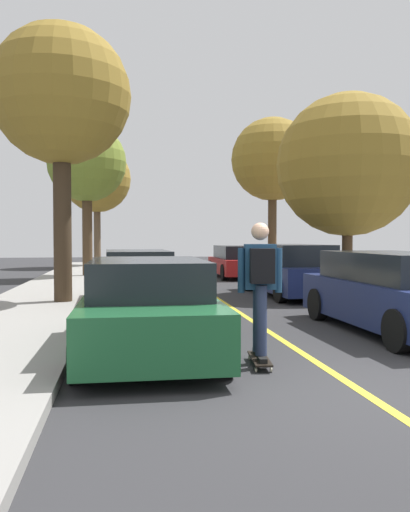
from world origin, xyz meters
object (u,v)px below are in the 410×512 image
(parked_car_left_near, at_px, (137,278))
(street_tree_left_far, at_px, (97,179))
(parked_car_right_nearest, at_px, (396,292))
(street_tree_left_nearest, at_px, (61,97))
(parked_car_right_far, at_px, (238,262))
(parked_car_right_near, at_px, (291,271))
(street_tree_right_near, at_px, (273,160))
(parked_car_left_nearest, at_px, (148,308))
(skateboarder, at_px, (260,281))
(street_tree_right_nearest, at_px, (348,165))
(street_tree_left_near, at_px, (87,163))
(skateboard, at_px, (260,359))

(parked_car_left_near, bearing_deg, street_tree_left_far, 96.06)
(parked_car_right_nearest, height_order, street_tree_left_far, street_tree_left_far)
(street_tree_left_nearest, xyz_separation_m, street_tree_left_far, (0.00, 16.96, -0.08))
(parked_car_right_far, height_order, street_tree_left_far, street_tree_left_far)
(parked_car_right_near, relative_size, street_tree_left_far, 0.68)
(street_tree_right_near, bearing_deg, parked_car_left_nearest, -112.51)
(parked_car_right_nearest, bearing_deg, skateboarder, -146.12)
(parked_car_left_near, xyz_separation_m, parked_car_right_nearest, (4.42, -4.50, 0.05))
(parked_car_left_nearest, bearing_deg, skateboarder, -33.68)
(street_tree_left_nearest, distance_m, street_tree_right_nearest, 8.25)
(parked_car_left_near, bearing_deg, parked_car_right_far, 62.09)
(street_tree_right_nearest, bearing_deg, street_tree_left_near, 138.42)
(street_tree_left_near, height_order, skateboarder, street_tree_left_near)
(parked_car_right_far, height_order, street_tree_left_near, street_tree_left_near)
(street_tree_left_near, relative_size, skateboard, 7.17)
(skateboard, bearing_deg, street_tree_left_nearest, 116.72)
(street_tree_right_nearest, bearing_deg, street_tree_left_nearest, -168.30)
(street_tree_right_nearest, height_order, street_tree_right_near, street_tree_right_near)
(parked_car_left_nearest, distance_m, street_tree_right_near, 16.79)
(parked_car_left_near, distance_m, parked_car_right_near, 4.61)
(parked_car_left_nearest, bearing_deg, street_tree_left_nearest, 108.16)
(parked_car_right_near, relative_size, street_tree_right_nearest, 0.79)
(parked_car_left_near, xyz_separation_m, skateboard, (1.41, -6.48, -0.57))
(street_tree_left_nearest, xyz_separation_m, street_tree_right_nearest, (7.99, 1.65, -1.22))
(street_tree_right_near, xyz_separation_m, skateboard, (-4.79, -15.86, -5.02))
(street_tree_left_nearest, bearing_deg, street_tree_right_near, 50.00)
(street_tree_left_nearest, distance_m, street_tree_left_near, 8.75)
(parked_car_left_nearest, relative_size, street_tree_left_near, 0.66)
(street_tree_right_nearest, relative_size, skateboard, 6.70)
(parked_car_left_nearest, xyz_separation_m, street_tree_left_nearest, (-1.79, 5.44, 4.35))
(street_tree_right_near, bearing_deg, parked_car_right_nearest, -97.33)
(parked_car_right_far, bearing_deg, parked_car_left_nearest, -107.60)
(parked_car_left_near, distance_m, street_tree_left_nearest, 4.72)
(parked_car_right_near, relative_size, skateboard, 5.29)
(parked_car_left_nearest, distance_m, parked_car_left_near, 5.58)
(parked_car_left_nearest, distance_m, skateboard, 1.77)
(parked_car_right_far, bearing_deg, street_tree_right_nearest, -75.33)
(skateboard, bearing_deg, street_tree_right_nearest, 59.09)
(parked_car_left_nearest, bearing_deg, street_tree_right_nearest, 48.86)
(parked_car_right_far, bearing_deg, street_tree_right_near, 30.34)
(parked_car_right_far, distance_m, street_tree_right_near, 4.89)
(parked_car_right_nearest, relative_size, street_tree_left_near, 0.73)
(street_tree_left_near, relative_size, street_tree_right_near, 0.90)
(parked_car_right_near, bearing_deg, street_tree_left_nearest, -166.68)
(parked_car_right_near, xyz_separation_m, street_tree_right_nearest, (1.78, 0.18, 3.07))
(parked_car_right_near, distance_m, street_tree_right_near, 9.33)
(street_tree_left_nearest, distance_m, skateboarder, 8.13)
(parked_car_left_nearest, distance_m, street_tree_right_nearest, 9.93)
(parked_car_right_far, relative_size, street_tree_left_nearest, 0.67)
(parked_car_right_nearest, relative_size, skateboard, 5.22)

